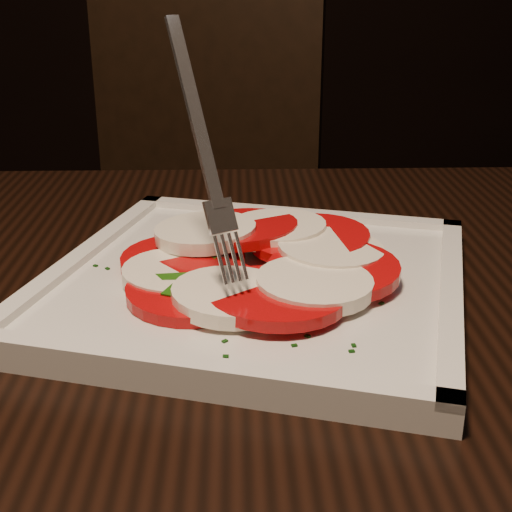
% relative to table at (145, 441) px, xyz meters
% --- Properties ---
extents(table, '(1.25, 0.87, 0.75)m').
position_rel_table_xyz_m(table, '(0.00, 0.00, 0.00)').
color(table, black).
rests_on(table, ground).
extents(chair, '(0.52, 0.52, 0.93)m').
position_rel_table_xyz_m(chair, '(0.04, 0.78, -0.12)').
color(chair, black).
rests_on(chair, ground).
extents(plate, '(0.38, 0.38, 0.01)m').
position_rel_table_xyz_m(plate, '(0.09, 0.04, 0.11)').
color(plate, white).
rests_on(plate, table).
extents(caprese_salad, '(0.22, 0.25, 0.03)m').
position_rel_table_xyz_m(caprese_salad, '(0.09, 0.04, 0.12)').
color(caprese_salad, '#BE040B').
rests_on(caprese_salad, plate).
extents(fork, '(0.07, 0.09, 0.16)m').
position_rel_table_xyz_m(fork, '(0.04, 0.02, 0.22)').
color(fork, white).
rests_on(fork, caprese_salad).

